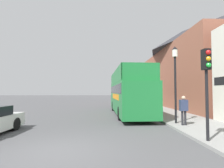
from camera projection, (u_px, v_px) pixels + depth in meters
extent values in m
plane|color=#4C4C4F|center=(95.00, 105.00, 27.05)|extent=(144.00, 144.00, 0.00)
cube|color=gray|center=(146.00, 106.00, 24.31)|extent=(3.77, 108.00, 0.14)
cube|color=#935642|center=(183.00, 78.00, 23.78)|extent=(6.00, 20.53, 7.80)
pyramid|color=#2D2D33|center=(183.00, 41.00, 24.01)|extent=(6.00, 20.53, 2.63)
cube|color=#1E7A38|center=(128.00, 98.00, 16.07)|extent=(2.88, 10.87, 2.53)
cube|color=orange|center=(129.00, 96.00, 15.54)|extent=(2.74, 6.02, 0.45)
cube|color=black|center=(128.00, 89.00, 16.10)|extent=(2.88, 10.01, 0.70)
cube|color=#1E7A38|center=(128.00, 83.00, 16.13)|extent=(2.85, 10.01, 0.10)
cube|color=#1E7A38|center=(115.00, 77.00, 16.07)|extent=(0.39, 9.93, 1.07)
cube|color=#1E7A38|center=(141.00, 77.00, 16.24)|extent=(0.39, 9.93, 1.07)
cube|color=#1E7A38|center=(141.00, 71.00, 11.24)|extent=(2.53, 0.15, 1.07)
cube|color=#1E7A38|center=(123.00, 80.00, 20.35)|extent=(2.58, 1.59, 1.07)
cylinder|color=black|center=(113.00, 106.00, 19.29)|extent=(0.31, 1.01, 1.01)
cylinder|color=black|center=(134.00, 106.00, 19.44)|extent=(0.31, 1.01, 1.01)
cylinder|color=black|center=(120.00, 113.00, 12.83)|extent=(0.31, 1.01, 1.01)
cylinder|color=black|center=(150.00, 113.00, 12.98)|extent=(0.31, 1.01, 1.01)
cube|color=black|center=(125.00, 103.00, 24.31)|extent=(1.74, 4.47, 0.73)
cube|color=black|center=(125.00, 98.00, 24.21)|extent=(1.50, 2.16, 0.57)
cylinder|color=black|center=(119.00, 104.00, 25.64)|extent=(0.21, 0.66, 0.65)
cylinder|color=black|center=(129.00, 104.00, 25.72)|extent=(0.21, 0.66, 0.65)
cylinder|color=black|center=(121.00, 105.00, 22.89)|extent=(0.21, 0.66, 0.65)
cylinder|color=black|center=(132.00, 105.00, 22.97)|extent=(0.21, 0.66, 0.65)
cylinder|color=black|center=(16.00, 124.00, 9.50)|extent=(0.23, 0.69, 0.68)
cylinder|color=#232328|center=(182.00, 118.00, 10.23)|extent=(0.12, 0.12, 0.83)
cylinder|color=#232328|center=(185.00, 118.00, 10.24)|extent=(0.12, 0.12, 0.83)
cube|color=#2D3856|center=(184.00, 105.00, 10.27)|extent=(0.45, 0.25, 0.66)
sphere|color=tan|center=(183.00, 98.00, 10.29)|extent=(0.23, 0.23, 0.23)
cylinder|color=black|center=(207.00, 105.00, 7.04)|extent=(0.12, 0.12, 2.85)
cube|color=black|center=(206.00, 60.00, 7.12)|extent=(0.28, 0.31, 0.85)
sphere|color=red|center=(208.00, 52.00, 6.97)|extent=(0.19, 0.19, 0.19)
sphere|color=orange|center=(208.00, 59.00, 6.96)|extent=(0.19, 0.19, 0.19)
sphere|color=green|center=(209.00, 65.00, 6.94)|extent=(0.19, 0.19, 0.19)
cylinder|color=black|center=(175.00, 90.00, 10.97)|extent=(0.13, 0.13, 4.17)
cylinder|color=silver|center=(175.00, 53.00, 11.06)|extent=(0.32, 0.32, 0.45)
cone|color=black|center=(175.00, 48.00, 11.08)|extent=(0.35, 0.35, 0.22)
cylinder|color=black|center=(141.00, 89.00, 20.57)|extent=(0.13, 0.13, 4.55)
cylinder|color=silver|center=(141.00, 68.00, 20.67)|extent=(0.32, 0.32, 0.45)
cone|color=black|center=(141.00, 65.00, 20.69)|extent=(0.35, 0.35, 0.22)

